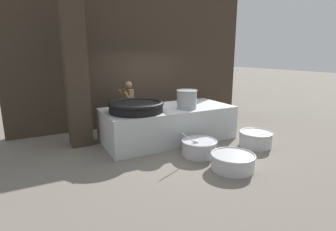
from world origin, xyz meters
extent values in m
plane|color=slate|center=(0.00, 0.00, 0.00)|extent=(60.00, 60.00, 0.00)
cube|color=#382D23|center=(0.00, 2.06, 2.22)|extent=(7.98, 0.24, 4.44)
cube|color=#382D23|center=(-2.20, 0.72, 2.22)|extent=(0.53, 0.53, 4.44)
cube|color=#B2B7B7|center=(0.00, 0.00, 0.45)|extent=(3.50, 1.63, 0.90)
cylinder|color=black|center=(-0.97, -0.13, 1.01)|extent=(1.33, 1.33, 0.21)
torus|color=black|center=(-0.97, -0.13, 1.11)|extent=(1.39, 1.39, 0.11)
cylinder|color=gray|center=(0.35, -0.38, 1.14)|extent=(0.52, 0.52, 0.48)
torus|color=gray|center=(0.35, -0.38, 1.38)|extent=(0.56, 0.56, 0.04)
cylinder|color=brown|center=(-0.67, 1.14, 0.38)|extent=(0.11, 0.11, 0.75)
cylinder|color=brown|center=(-0.67, 1.30, 0.38)|extent=(0.11, 0.11, 0.75)
cube|color=#722D4C|center=(-0.67, 1.22, 0.53)|extent=(0.19, 0.23, 0.49)
cube|color=brown|center=(-0.67, 1.22, 1.03)|extent=(0.16, 0.46, 0.56)
cylinder|color=brown|center=(-0.76, 0.99, 1.03)|extent=(0.31, 0.10, 0.51)
cylinder|color=brown|center=(-0.77, 1.44, 1.03)|extent=(0.31, 0.10, 0.51)
sphere|color=brown|center=(-0.67, 1.22, 1.42)|extent=(0.21, 0.21, 0.21)
cylinder|color=#B7B7BC|center=(0.08, -1.39, 0.18)|extent=(0.79, 0.79, 0.35)
torus|color=#B7B7BC|center=(0.08, -1.39, 0.35)|extent=(0.83, 0.83, 0.04)
cylinder|color=tan|center=(0.08, -1.39, 0.25)|extent=(0.70, 0.70, 0.09)
sphere|color=#B7B7BC|center=(-0.05, -1.44, 0.33)|extent=(0.14, 0.14, 0.14)
cylinder|color=#B7B7BC|center=(-0.29, -1.53, 0.52)|extent=(0.51, 0.20, 0.38)
cylinder|color=#B7B7BC|center=(1.71, -1.56, 0.18)|extent=(0.80, 0.80, 0.37)
torus|color=#B7B7BC|center=(1.71, -1.56, 0.37)|extent=(0.84, 0.84, 0.04)
cylinder|color=orange|center=(1.71, -1.56, 0.27)|extent=(0.71, 0.71, 0.09)
cylinder|color=orange|center=(1.76, -1.53, 0.33)|extent=(0.05, 0.05, 0.03)
cylinder|color=orange|center=(1.64, -1.46, 0.33)|extent=(0.05, 0.06, 0.03)
cylinder|color=orange|center=(1.74, -1.78, 0.33)|extent=(0.05, 0.03, 0.03)
cylinder|color=orange|center=(1.71, -1.56, 0.32)|extent=(0.04, 0.04, 0.03)
cylinder|color=orange|center=(1.82, -1.61, 0.33)|extent=(0.05, 0.06, 0.04)
cylinder|color=orange|center=(1.71, -1.79, 0.33)|extent=(0.05, 0.05, 0.04)
cylinder|color=orange|center=(1.54, -1.76, 0.33)|extent=(0.06, 0.06, 0.04)
cylinder|color=orange|center=(1.59, -1.82, 0.33)|extent=(0.06, 0.05, 0.04)
cylinder|color=orange|center=(1.82, -1.57, 0.33)|extent=(0.05, 0.05, 0.03)
cylinder|color=orange|center=(1.72, -1.62, 0.33)|extent=(0.06, 0.06, 0.04)
cylinder|color=orange|center=(1.69, -1.58, 0.33)|extent=(0.04, 0.06, 0.03)
cylinder|color=orange|center=(1.71, -1.52, 0.33)|extent=(0.06, 0.05, 0.04)
cylinder|color=#B7B7BC|center=(0.25, -2.34, 0.15)|extent=(0.87, 0.87, 0.31)
torus|color=#B7B7BC|center=(0.25, -2.34, 0.31)|extent=(0.91, 0.91, 0.04)
cylinder|color=#6B9347|center=(0.25, -2.34, 0.22)|extent=(0.76, 0.76, 0.08)
camera|label=1|loc=(-3.27, -6.13, 2.33)|focal=28.00mm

